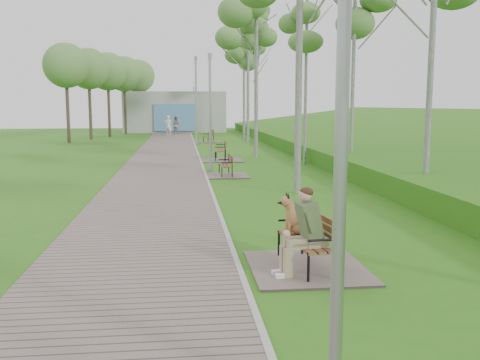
{
  "coord_description": "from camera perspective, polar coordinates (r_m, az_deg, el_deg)",
  "views": [
    {
      "loc": [
        -0.94,
        -3.83,
        2.74
      ],
      "look_at": [
        0.28,
        7.2,
        1.17
      ],
      "focal_mm": 40.0,
      "sensor_mm": 36.0,
      "label": 1
    }
  ],
  "objects": [
    {
      "name": "pedestrian_far",
      "position": [
        49.64,
        -6.9,
        5.82
      ],
      "size": [
        0.95,
        0.81,
        1.7
      ],
      "primitive_type": "imported",
      "rotation": [
        0.0,
        0.0,
        2.92
      ],
      "color": "gray",
      "rests_on": "ground"
    },
    {
      "name": "lamp_post_third",
      "position": [
        36.78,
        -4.7,
        8.09
      ],
      "size": [
        0.23,
        0.23,
        5.95
      ],
      "color": "#95979C",
      "rests_on": "ground"
    },
    {
      "name": "embankment",
      "position": [
        27.25,
        22.08,
        1.69
      ],
      "size": [
        14.0,
        70.0,
        1.6
      ],
      "primitive_type": "cube",
      "color": "#3A701B",
      "rests_on": "ground"
    },
    {
      "name": "bench_third",
      "position": [
        26.42,
        -2.09,
        2.61
      ],
      "size": [
        2.03,
        2.26,
        1.25
      ],
      "color": "#74645E",
      "rests_on": "ground"
    },
    {
      "name": "birch_distant_a",
      "position": [
        41.24,
        0.44,
        15.87
      ],
      "size": [
        2.66,
        2.66,
        10.63
      ],
      "color": "silver",
      "rests_on": "ground"
    },
    {
      "name": "bench_main",
      "position": [
        9.0,
        6.68,
        -6.62
      ],
      "size": [
        1.92,
        2.13,
        1.67
      ],
      "color": "#74645E",
      "rests_on": "ground"
    },
    {
      "name": "kerb",
      "position": [
        25.49,
        -4.17,
        1.92
      ],
      "size": [
        0.1,
        67.0,
        0.05
      ],
      "primitive_type": "cube",
      "color": "#999993",
      "rests_on": "ground"
    },
    {
      "name": "birch_distant_b",
      "position": [
        48.1,
        1.79,
        15.21
      ],
      "size": [
        2.81,
        2.81,
        11.12
      ],
      "color": "silver",
      "rests_on": "ground"
    },
    {
      "name": "lamp_post_near",
      "position": [
        4.51,
        10.7,
        2.4
      ],
      "size": [
        0.19,
        0.19,
        4.94
      ],
      "color": "#95979C",
      "rests_on": "ground"
    },
    {
      "name": "birch_far_a",
      "position": [
        25.09,
        7.14,
        16.35
      ],
      "size": [
        2.26,
        2.26,
        8.13
      ],
      "color": "silver",
      "rests_on": "ground"
    },
    {
      "name": "lamp_post_far",
      "position": [
        54.82,
        -4.93,
        7.38
      ],
      "size": [
        0.18,
        0.18,
        4.53
      ],
      "color": "#95979C",
      "rests_on": "ground"
    },
    {
      "name": "birch_mid_c",
      "position": [
        28.19,
        1.76,
        16.06
      ],
      "size": [
        2.71,
        2.71,
        8.5
      ],
      "color": "silver",
      "rests_on": "ground"
    },
    {
      "name": "lamp_post_second",
      "position": [
        22.07,
        -3.19,
        6.75
      ],
      "size": [
        0.19,
        0.19,
        4.8
      ],
      "color": "#95979C",
      "rests_on": "ground"
    },
    {
      "name": "building_north",
      "position": [
        54.81,
        -6.95,
        7.22
      ],
      "size": [
        10.0,
        5.2,
        4.0
      ],
      "color": "#9E9E99",
      "rests_on": "ground"
    },
    {
      "name": "birch_mid_b",
      "position": [
        22.11,
        12.17,
        17.65
      ],
      "size": [
        2.56,
        2.56,
        8.27
      ],
      "color": "silver",
      "rests_on": "ground"
    },
    {
      "name": "bench_far",
      "position": [
        39.27,
        -3.36,
        4.34
      ],
      "size": [
        1.83,
        2.03,
        1.12
      ],
      "color": "#74645E",
      "rests_on": "ground"
    },
    {
      "name": "birch_far_b",
      "position": [
        37.32,
        0.87,
        14.1
      ],
      "size": [
        2.83,
        2.83,
        8.49
      ],
      "color": "silver",
      "rests_on": "ground"
    },
    {
      "name": "walkway",
      "position": [
        25.49,
        -8.11,
        1.85
      ],
      "size": [
        3.5,
        67.0,
        0.04
      ],
      "primitive_type": "cube",
      "color": "#74645E",
      "rests_on": "ground"
    },
    {
      "name": "bench_second",
      "position": [
        20.61,
        -1.55,
        0.93
      ],
      "size": [
        1.65,
        1.83,
        1.01
      ],
      "color": "#74645E",
      "rests_on": "ground"
    },
    {
      "name": "pedestrian_near",
      "position": [
        47.66,
        -7.65,
        5.77
      ],
      "size": [
        0.76,
        0.62,
        1.79
      ],
      "primitive_type": "imported",
      "rotation": [
        0.0,
        0.0,
        2.8
      ],
      "color": "silver",
      "rests_on": "ground"
    }
  ]
}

